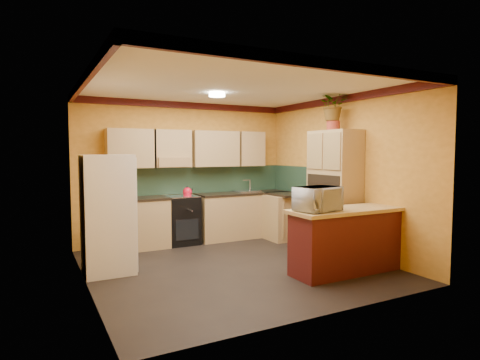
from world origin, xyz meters
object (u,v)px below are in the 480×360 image
at_px(base_cabinets_back, 212,218).
at_px(microwave, 318,199).
at_px(pantry, 334,193).
at_px(stove, 182,220).
at_px(fridge, 107,214).
at_px(breakfast_bar, 350,242).

distance_m(base_cabinets_back, microwave, 2.93).
relative_size(pantry, microwave, 3.47).
bearing_deg(base_cabinets_back, microwave, -83.28).
bearing_deg(stove, base_cabinets_back, 0.00).
bearing_deg(base_cabinets_back, pantry, -53.41).
bearing_deg(microwave, pantry, 28.99).
relative_size(base_cabinets_back, microwave, 6.04).
distance_m(stove, fridge, 2.03).
bearing_deg(base_cabinets_back, breakfast_bar, -71.85).
bearing_deg(microwave, breakfast_bar, -11.22).
bearing_deg(pantry, stove, 136.90).
bearing_deg(breakfast_bar, stove, 118.74).
relative_size(stove, breakfast_bar, 0.51).
height_order(stove, fridge, fridge).
distance_m(base_cabinets_back, fridge, 2.54).
xyz_separation_m(base_cabinets_back, stove, (-0.62, -0.00, 0.02)).
xyz_separation_m(fridge, pantry, (3.60, -0.67, 0.20)).
bearing_deg(breakfast_bar, fridge, 152.93).
bearing_deg(microwave, base_cabinets_back, 85.50).
xyz_separation_m(pantry, microwave, (-1.09, -0.92, 0.05)).
relative_size(stove, pantry, 0.43).
bearing_deg(pantry, fridge, 169.47).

